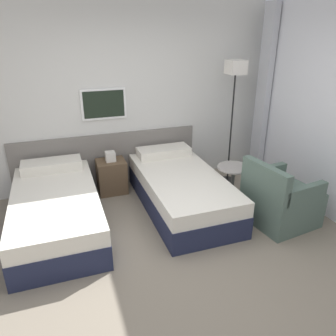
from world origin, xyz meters
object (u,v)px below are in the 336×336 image
bed_near_window (181,189)px  side_table (233,178)px  nightstand (112,176)px  armchair (280,201)px  floor_lamp (235,81)px  bed_near_door (56,210)px

bed_near_window → side_table: bed_near_window is taller
nightstand → side_table: nightstand is taller
armchair → side_table: bearing=18.5°
armchair → bed_near_window: bearing=44.8°
floor_lamp → armchair: bearing=-90.0°
bed_near_window → nightstand: bearing=137.2°
bed_near_door → nightstand: (0.81, 0.75, 0.01)m
nightstand → armchair: (1.83, -1.53, 0.03)m
nightstand → armchair: 2.39m
bed_near_window → armchair: size_ratio=2.38×
nightstand → side_table: (1.52, -0.90, 0.13)m
bed_near_door → bed_near_window: 1.62m
bed_near_door → side_table: (2.33, -0.15, 0.13)m
floor_lamp → side_table: size_ratio=3.40×
nightstand → bed_near_door: bearing=-137.2°
bed_near_window → floor_lamp: (1.02, 0.52, 1.33)m
bed_near_window → floor_lamp: floor_lamp is taller
nightstand → floor_lamp: size_ratio=0.34×
bed_near_window → side_table: bearing=-12.0°
floor_lamp → armchair: 1.83m
bed_near_window → side_table: 0.74m
side_table → armchair: 0.71m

